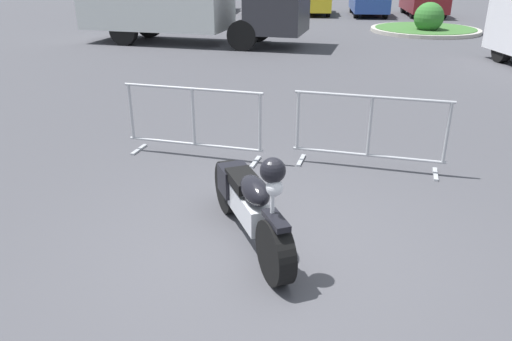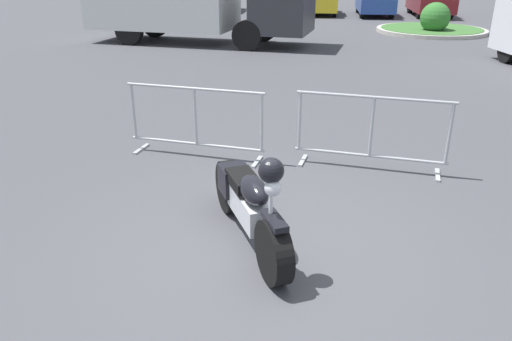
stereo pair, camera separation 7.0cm
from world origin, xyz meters
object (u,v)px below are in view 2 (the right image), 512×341
at_px(motorcycle, 249,203).
at_px(parked_car_maroon, 430,1).
at_px(parked_car_blue, 375,1).
at_px(crowd_barrier_far, 371,132).
at_px(parked_car_yellow, 321,1).
at_px(crowd_barrier_near, 196,122).
at_px(pedestrian, 237,3).

distance_m(motorcycle, parked_car_maroon, 23.84).
distance_m(parked_car_blue, parked_car_maroon, 2.78).
relative_size(crowd_barrier_far, parked_car_blue, 0.50).
bearing_deg(parked_car_yellow, parked_car_maroon, -92.18).
xyz_separation_m(crowd_barrier_near, parked_car_yellow, (0.33, 20.92, 0.13)).
height_order(crowd_barrier_near, parked_car_blue, parked_car_blue).
distance_m(parked_car_maroon, pedestrian, 10.24).
xyz_separation_m(crowd_barrier_near, parked_car_blue, (3.09, 20.82, 0.17)).
height_order(crowd_barrier_near, parked_car_maroon, parked_car_maroon).
height_order(crowd_barrier_far, parked_car_maroon, parked_car_maroon).
bearing_deg(crowd_barrier_near, crowd_barrier_far, 0.00).
distance_m(motorcycle, pedestrian, 18.91).
bearing_deg(crowd_barrier_far, crowd_barrier_near, 180.00).
relative_size(motorcycle, pedestrian, 1.14).
relative_size(motorcycle, parked_car_blue, 0.45).
bearing_deg(pedestrian, parked_car_yellow, 67.63).
height_order(parked_car_yellow, parked_car_blue, parked_car_blue).
bearing_deg(parked_car_blue, parked_car_maroon, -88.06).
bearing_deg(pedestrian, crowd_barrier_near, -66.16).
height_order(parked_car_yellow, pedestrian, pedestrian).
distance_m(crowd_barrier_far, parked_car_maroon, 21.39).
bearing_deg(motorcycle, parked_car_maroon, 139.24).
bearing_deg(parked_car_yellow, crowd_barrier_far, -178.27).
xyz_separation_m(motorcycle, crowd_barrier_near, (-1.28, 2.26, 0.10)).
xyz_separation_m(motorcycle, parked_car_yellow, (-0.95, 23.18, 0.23)).
relative_size(motorcycle, crowd_barrier_far, 0.90).
xyz_separation_m(motorcycle, pedestrian, (-4.35, 18.39, 0.46)).
xyz_separation_m(crowd_barrier_near, parked_car_maroon, (5.86, 21.13, 0.18)).
height_order(crowd_barrier_near, crowd_barrier_far, same).
bearing_deg(parked_car_yellow, motorcycle, 178.01).
height_order(parked_car_yellow, parked_car_maroon, parked_car_maroon).
relative_size(crowd_barrier_far, parked_car_yellow, 0.52).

